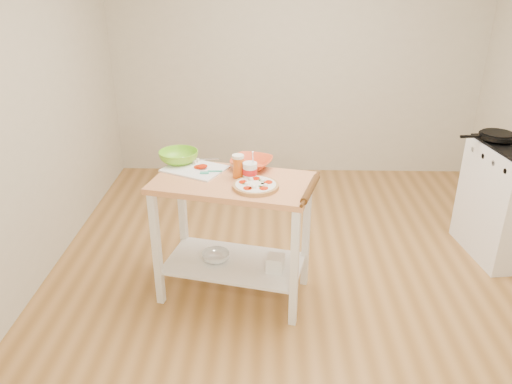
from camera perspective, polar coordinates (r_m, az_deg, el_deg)
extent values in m
cube|color=#A7763D|center=(3.88, 5.67, -10.25)|extent=(4.00, 4.50, 0.02)
cube|color=beige|center=(5.51, 4.71, 15.71)|extent=(4.00, 0.02, 2.70)
cube|color=beige|center=(1.29, 15.14, -18.30)|extent=(4.00, 0.02, 2.70)
cube|color=beige|center=(3.71, -26.45, 8.76)|extent=(0.02, 4.50, 2.70)
cube|color=tan|center=(3.32, -2.71, 1.06)|extent=(1.14, 0.79, 0.04)
cube|color=white|center=(3.62, -2.51, -8.12)|extent=(1.05, 0.71, 0.02)
cube|color=white|center=(3.49, -11.28, -6.51)|extent=(0.06, 0.06, 0.86)
cube|color=white|center=(3.86, -8.33, -2.98)|extent=(0.06, 0.06, 0.86)
cube|color=white|center=(3.23, 4.40, -8.79)|extent=(0.06, 0.06, 0.86)
cube|color=white|center=(3.63, 5.76, -4.73)|extent=(0.06, 0.06, 0.86)
cylinder|color=black|center=(4.36, 25.85, 5.80)|extent=(0.28, 0.28, 0.03)
cube|color=black|center=(4.26, 23.36, 5.85)|extent=(0.17, 0.04, 0.02)
cylinder|color=tan|center=(3.19, -0.04, 0.61)|extent=(0.30, 0.30, 0.02)
cylinder|color=tan|center=(3.18, -0.04, 0.81)|extent=(0.30, 0.30, 0.01)
cylinder|color=white|center=(3.18, -0.04, 0.83)|extent=(0.26, 0.26, 0.01)
cylinder|color=#BA1900|center=(3.20, 1.40, 1.13)|extent=(0.06, 0.06, 0.01)
cylinder|color=#BA1900|center=(3.26, -0.04, 1.54)|extent=(0.06, 0.06, 0.01)
cylinder|color=#BA1900|center=(3.20, -1.48, 1.13)|extent=(0.06, 0.06, 0.01)
cylinder|color=#BA1900|center=(3.12, -0.95, 0.43)|extent=(0.06, 0.06, 0.01)
cylinder|color=#BA1900|center=(3.12, 0.88, 0.43)|extent=(0.06, 0.06, 0.01)
sphere|color=white|center=(3.22, 0.82, 1.27)|extent=(0.04, 0.04, 0.04)
sphere|color=white|center=(3.24, -0.59, 1.42)|extent=(0.04, 0.04, 0.04)
sphere|color=white|center=(3.17, -1.02, 0.89)|extent=(0.04, 0.04, 0.04)
sphere|color=white|center=(3.13, -0.24, 0.52)|extent=(0.04, 0.04, 0.04)
sphere|color=white|center=(3.15, 1.09, 0.69)|extent=(0.04, 0.04, 0.04)
sphere|color=white|center=(3.22, 0.91, 1.30)|extent=(0.04, 0.04, 0.04)
plane|color=#195419|center=(3.18, 0.81, 1.01)|extent=(0.03, 0.03, 0.00)
plane|color=#195419|center=(3.23, 0.48, 1.40)|extent=(0.03, 0.03, 0.00)
plane|color=#195419|center=(3.23, -0.74, 1.43)|extent=(0.04, 0.04, 0.00)
plane|color=#195419|center=(3.17, -1.33, 0.96)|extent=(0.03, 0.03, 0.00)
plane|color=#195419|center=(3.11, -0.69, 0.47)|extent=(0.03, 0.03, 0.00)
plane|color=#195419|center=(3.14, 0.49, 0.67)|extent=(0.04, 0.04, 0.00)
plane|color=#195419|center=(3.18, 0.79, 1.01)|extent=(0.03, 0.03, 0.00)
cube|color=white|center=(3.50, -6.99, 2.65)|extent=(0.49, 0.45, 0.01)
cube|color=#F4EACC|center=(3.61, -7.96, 3.62)|extent=(0.03, 0.03, 0.02)
cube|color=#F4EACC|center=(3.59, -7.50, 3.52)|extent=(0.03, 0.03, 0.02)
cube|color=#F4EACC|center=(3.57, -7.04, 3.43)|extent=(0.03, 0.03, 0.02)
cube|color=#F4EACC|center=(3.63, -7.64, 3.79)|extent=(0.03, 0.03, 0.02)
cube|color=#F4EACC|center=(3.62, -7.19, 3.71)|extent=(0.03, 0.03, 0.02)
cube|color=#F4EACC|center=(3.60, -6.73, 3.62)|extent=(0.03, 0.03, 0.02)
cylinder|color=#BA1900|center=(3.50, -6.55, 2.86)|extent=(0.07, 0.07, 0.01)
cylinder|color=#BA1900|center=(3.49, -6.35, 2.91)|extent=(0.07, 0.07, 0.01)
cylinder|color=#BA1900|center=(3.48, -6.15, 2.96)|extent=(0.07, 0.07, 0.01)
cube|color=teal|center=(3.40, -5.91, 2.19)|extent=(0.06, 0.04, 0.01)
cylinder|color=teal|center=(3.41, -4.70, 2.39)|extent=(0.10, 0.02, 0.01)
cube|color=silver|center=(3.63, -5.67, 3.73)|extent=(0.18, 0.04, 0.00)
cube|color=black|center=(3.63, -7.74, 3.68)|extent=(0.10, 0.03, 0.01)
imported|color=#D54821|center=(3.49, -0.52, 3.34)|extent=(0.36, 0.36, 0.07)
imported|color=#75C624|center=(3.62, -8.83, 3.97)|extent=(0.29, 0.29, 0.09)
cylinder|color=#D75D14|center=(3.33, -2.05, 2.81)|extent=(0.07, 0.07, 0.14)
cylinder|color=white|center=(3.30, -2.07, 4.08)|extent=(0.08, 0.08, 0.02)
cylinder|color=white|center=(3.30, -0.70, 2.40)|extent=(0.09, 0.09, 0.12)
cylinder|color=red|center=(3.30, -0.70, 2.40)|extent=(0.10, 0.10, 0.04)
cylinder|color=silver|center=(3.26, -0.36, 3.85)|extent=(0.01, 0.06, 0.12)
cylinder|color=#533013|center=(3.14, 6.26, 0.35)|extent=(0.15, 0.39, 0.05)
imported|color=silver|center=(3.62, -4.63, -7.38)|extent=(0.23, 0.23, 0.06)
cube|color=white|center=(3.49, 2.22, -8.15)|extent=(0.14, 0.14, 0.11)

